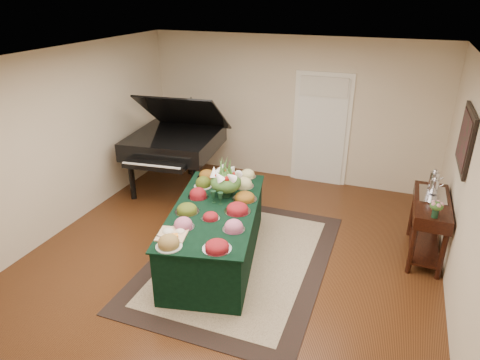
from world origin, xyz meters
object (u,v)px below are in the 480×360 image
at_px(floral_centerpiece, 226,178).
at_px(mahogany_sideboard, 430,213).
at_px(buffet_table, 216,233).
at_px(grand_piano, 175,141).

height_order(floral_centerpiece, mahogany_sideboard, floral_centerpiece).
xyz_separation_m(buffet_table, grand_piano, (-1.60, 1.85, 0.52)).
height_order(buffet_table, mahogany_sideboard, mahogany_sideboard).
xyz_separation_m(floral_centerpiece, mahogany_sideboard, (2.69, 0.72, -0.39)).
xyz_separation_m(grand_piano, mahogany_sideboard, (4.29, -0.75, -0.25)).
bearing_deg(buffet_table, grand_piano, 130.80).
bearing_deg(grand_piano, floral_centerpiece, -42.59).
xyz_separation_m(buffet_table, mahogany_sideboard, (2.69, 1.10, 0.27)).
relative_size(floral_centerpiece, mahogany_sideboard, 0.38).
height_order(grand_piano, mahogany_sideboard, grand_piano).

